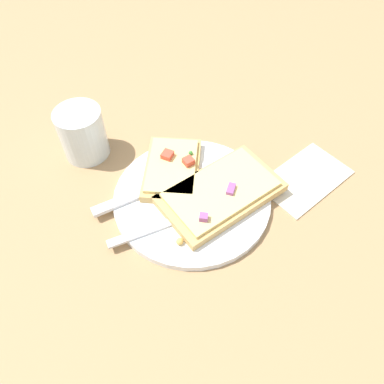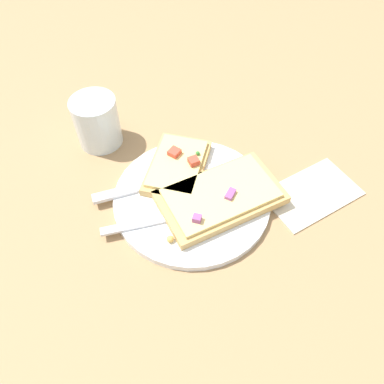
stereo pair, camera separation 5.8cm
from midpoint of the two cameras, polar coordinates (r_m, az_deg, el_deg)
The scene contains 9 objects.
ground_plane at distance 0.60m, azimuth -2.77°, elevation -1.47°, with size 4.00×4.00×0.00m, color #9E7A51.
plate at distance 0.59m, azimuth -2.80°, elevation -1.13°, with size 0.25×0.25×0.01m.
fork at distance 0.56m, azimuth -3.41°, elevation -3.77°, with size 0.22×0.08×0.01m.
knife at distance 0.60m, azimuth -9.66°, elevation -0.03°, with size 0.21×0.06×0.01m.
pizza_slice_main at distance 0.58m, azimuth 1.57°, elevation -0.26°, with size 0.19×0.12×0.03m.
pizza_slice_corner at distance 0.61m, azimuth -5.74°, elevation 3.47°, with size 0.15×0.15×0.03m.
crumb_scatter at distance 0.57m, azimuth -2.91°, elevation -2.37°, with size 0.14×0.09×0.01m.
drinking_glass at distance 0.67m, azimuth -18.78°, elevation 8.31°, with size 0.08×0.08×0.09m.
napkin at distance 0.64m, azimuth 14.46°, elevation 1.91°, with size 0.15×0.09×0.01m.
Camera 1 is at (0.23, 0.27, 0.48)m, focal length 35.00 mm.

